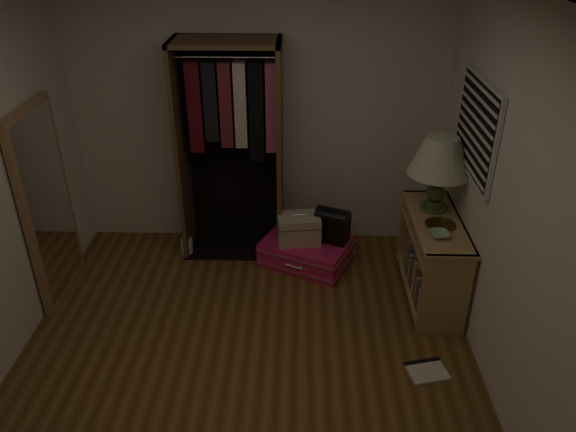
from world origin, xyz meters
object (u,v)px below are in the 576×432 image
object	(u,v)px
floor_mirror	(47,205)
black_bag	(332,224)
open_wardrobe	(233,133)
pink_suitcase	(306,251)
white_jug	(187,246)
table_lamp	(440,157)
train_case	(299,228)
console_bookshelf	(432,254)

from	to	relation	value
floor_mirror	black_bag	world-z (taller)	floor_mirror
open_wardrobe	floor_mirror	xyz separation A→B (m)	(-1.48, -0.78, -0.36)
pink_suitcase	black_bag	xyz separation A→B (m)	(0.24, 0.02, 0.29)
open_wardrobe	white_jug	size ratio (longest dim) A/B	10.08
open_wardrobe	white_jug	xyz separation A→B (m)	(-0.49, -0.18, -1.12)
pink_suitcase	white_jug	bearing A→B (deg)	-161.54
open_wardrobe	table_lamp	world-z (taller)	open_wardrobe
table_lamp	black_bag	bearing A→B (deg)	159.94
black_bag	table_lamp	size ratio (longest dim) A/B	0.55
open_wardrobe	pink_suitcase	bearing A→B (deg)	-23.18
train_case	white_jug	world-z (taller)	train_case
console_bookshelf	table_lamp	xyz separation A→B (m)	(0.00, 0.17, 0.83)
white_jug	table_lamp	bearing A→B (deg)	-10.16
open_wardrobe	floor_mirror	bearing A→B (deg)	-152.28
train_case	black_bag	xyz separation A→B (m)	(0.31, 0.03, 0.03)
console_bookshelf	train_case	xyz separation A→B (m)	(-1.15, 0.45, -0.02)
pink_suitcase	train_case	distance (m)	0.27
train_case	white_jug	xyz separation A→B (m)	(-1.10, 0.13, -0.30)
console_bookshelf	black_bag	world-z (taller)	console_bookshelf
black_bag	pink_suitcase	bearing A→B (deg)	-151.88
open_wardrobe	floor_mirror	distance (m)	1.71
white_jug	pink_suitcase	bearing A→B (deg)	-5.78
floor_mirror	train_case	xyz separation A→B (m)	(2.09, 0.47, -0.47)
floor_mirror	black_bag	xyz separation A→B (m)	(2.40, 0.50, -0.43)
train_case	table_lamp	world-z (taller)	table_lamp
train_case	white_jug	bearing A→B (deg)	166.13
console_bookshelf	table_lamp	size ratio (longest dim) A/B	1.70
open_wardrobe	table_lamp	size ratio (longest dim) A/B	3.12
floor_mirror	table_lamp	world-z (taller)	floor_mirror
black_bag	table_lamp	bearing A→B (deg)	2.95
console_bookshelf	open_wardrobe	xyz separation A→B (m)	(-1.76, 0.75, 0.81)
console_bookshelf	floor_mirror	size ratio (longest dim) A/B	0.66
pink_suitcase	train_case	bearing A→B (deg)	-147.92
console_bookshelf	table_lamp	world-z (taller)	table_lamp
console_bookshelf	white_jug	bearing A→B (deg)	165.68
open_wardrobe	train_case	bearing A→B (deg)	-26.38
train_case	white_jug	distance (m)	1.15
open_wardrobe	train_case	size ratio (longest dim) A/B	4.77
console_bookshelf	open_wardrobe	size ratio (longest dim) A/B	0.55
table_lamp	floor_mirror	bearing A→B (deg)	-176.54
pink_suitcase	table_lamp	distance (m)	1.57
table_lamp	console_bookshelf	bearing A→B (deg)	-90.82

